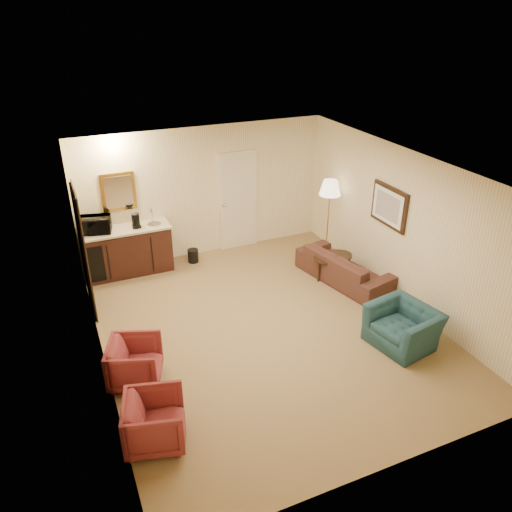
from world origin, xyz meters
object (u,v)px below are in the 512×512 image
(rose_chair_near, at_px, (135,360))
(waste_bin, at_px, (193,256))
(rose_chair_far, at_px, (155,419))
(sofa, at_px, (345,263))
(microwave, at_px, (95,223))
(wetbar_cabinet, at_px, (128,251))
(teal_armchair, at_px, (404,321))
(floor_lamp, at_px, (328,218))
(coffee_maker, at_px, (136,221))
(coffee_table, at_px, (332,267))

(rose_chair_near, relative_size, waste_bin, 2.61)
(rose_chair_far, bearing_deg, sofa, -44.77)
(rose_chair_near, distance_m, microwave, 3.28)
(wetbar_cabinet, relative_size, waste_bin, 6.17)
(rose_chair_near, height_order, rose_chair_far, rose_chair_far)
(teal_armchair, xyz_separation_m, floor_lamp, (0.49, 3.07, 0.39))
(wetbar_cabinet, bearing_deg, sofa, -27.95)
(wetbar_cabinet, xyz_separation_m, floor_lamp, (3.85, -0.84, 0.34))
(rose_chair_near, bearing_deg, wetbar_cabinet, 11.04)
(sofa, bearing_deg, rose_chair_near, 94.43)
(wetbar_cabinet, relative_size, sofa, 0.85)
(wetbar_cabinet, xyz_separation_m, teal_armchair, (3.36, -3.91, -0.05))
(waste_bin, height_order, coffee_maker, coffee_maker)
(teal_armchair, xyz_separation_m, coffee_table, (0.09, 2.19, -0.19))
(sofa, xyz_separation_m, teal_armchair, (-0.24, -2.00, 0.04))
(rose_chair_near, bearing_deg, coffee_table, -49.95)
(rose_chair_near, bearing_deg, waste_bin, -9.41)
(sofa, distance_m, floor_lamp, 1.18)
(coffee_table, bearing_deg, rose_chair_near, -159.98)
(rose_chair_far, distance_m, coffee_table, 4.73)
(wetbar_cabinet, xyz_separation_m, microwave, (-0.50, 0.04, 0.64))
(waste_bin, bearing_deg, rose_chair_near, -119.44)
(rose_chair_far, height_order, coffee_maker, coffee_maker)
(microwave, bearing_deg, sofa, -12.50)
(rose_chair_near, xyz_separation_m, coffee_maker, (0.71, 3.11, 0.71))
(wetbar_cabinet, height_order, waste_bin, wetbar_cabinet)
(coffee_table, bearing_deg, microwave, 156.04)
(teal_armchair, relative_size, microwave, 1.77)
(sofa, height_order, teal_armchair, teal_armchair)
(teal_armchair, bearing_deg, sofa, 162.50)
(floor_lamp, bearing_deg, coffee_maker, 167.83)
(floor_lamp, distance_m, waste_bin, 2.80)
(microwave, bearing_deg, teal_armchair, -32.78)
(teal_armchair, relative_size, rose_chair_far, 1.35)
(coffee_table, bearing_deg, coffee_maker, 152.81)
(sofa, bearing_deg, coffee_maker, 48.81)
(teal_armchair, distance_m, coffee_maker, 5.03)
(wetbar_cabinet, height_order, sofa, wetbar_cabinet)
(rose_chair_near, bearing_deg, teal_armchair, -81.04)
(coffee_table, bearing_deg, rose_chair_far, -146.65)
(coffee_table, height_order, microwave, microwave)
(coffee_maker, bearing_deg, microwave, 169.38)
(rose_chair_near, relative_size, microwave, 1.30)
(teal_armchair, distance_m, microwave, 5.56)
(rose_chair_far, xyz_separation_m, waste_bin, (1.74, 4.25, -0.22))
(wetbar_cabinet, height_order, coffee_table, wetbar_cabinet)
(rose_chair_near, bearing_deg, rose_chair_far, -159.97)
(waste_bin, bearing_deg, sofa, -37.99)
(sofa, xyz_separation_m, rose_chair_far, (-4.10, -2.41, -0.03))
(coffee_maker, bearing_deg, rose_chair_far, -102.85)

